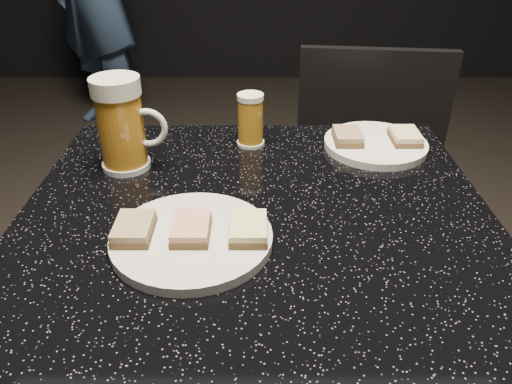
{
  "coord_description": "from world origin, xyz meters",
  "views": [
    {
      "loc": [
        0.0,
        -0.59,
        1.15
      ],
      "look_at": [
        0.0,
        0.0,
        0.8
      ],
      "focal_mm": 35.0,
      "sensor_mm": 36.0,
      "label": 1
    }
  ],
  "objects_px": {
    "plate_small": "(375,144)",
    "table": "(256,341)",
    "plate_large": "(192,239)",
    "beer_tumbler": "(250,120)",
    "beer_mug": "(122,124)",
    "chair": "(367,205)"
  },
  "relations": [
    {
      "from": "plate_large",
      "to": "plate_small",
      "type": "relative_size",
      "value": 1.15
    },
    {
      "from": "plate_large",
      "to": "plate_small",
      "type": "xyz_separation_m",
      "value": [
        0.31,
        0.29,
        0.0
      ]
    },
    {
      "from": "chair",
      "to": "plate_small",
      "type": "bearing_deg",
      "value": -104.35
    },
    {
      "from": "plate_small",
      "to": "beer_mug",
      "type": "height_order",
      "value": "beer_mug"
    },
    {
      "from": "beer_mug",
      "to": "plate_small",
      "type": "bearing_deg",
      "value": 9.75
    },
    {
      "from": "plate_small",
      "to": "chair",
      "type": "bearing_deg",
      "value": 75.65
    },
    {
      "from": "plate_small",
      "to": "table",
      "type": "relative_size",
      "value": 0.25
    },
    {
      "from": "plate_large",
      "to": "chair",
      "type": "xyz_separation_m",
      "value": [
        0.36,
        0.5,
        -0.26
      ]
    },
    {
      "from": "plate_small",
      "to": "beer_tumbler",
      "type": "height_order",
      "value": "beer_tumbler"
    },
    {
      "from": "plate_large",
      "to": "chair",
      "type": "distance_m",
      "value": 0.67
    },
    {
      "from": "plate_large",
      "to": "chair",
      "type": "height_order",
      "value": "chair"
    },
    {
      "from": "plate_small",
      "to": "table",
      "type": "xyz_separation_m",
      "value": [
        -0.22,
        -0.24,
        -0.25
      ]
    },
    {
      "from": "plate_large",
      "to": "plate_small",
      "type": "height_order",
      "value": "same"
    },
    {
      "from": "plate_large",
      "to": "beer_tumbler",
      "type": "relative_size",
      "value": 2.22
    },
    {
      "from": "plate_small",
      "to": "plate_large",
      "type": "bearing_deg",
      "value": -136.17
    },
    {
      "from": "beer_mug",
      "to": "chair",
      "type": "distance_m",
      "value": 0.66
    },
    {
      "from": "plate_large",
      "to": "beer_mug",
      "type": "bearing_deg",
      "value": 121.55
    },
    {
      "from": "plate_small",
      "to": "beer_tumbler",
      "type": "bearing_deg",
      "value": 176.05
    },
    {
      "from": "table",
      "to": "beer_tumbler",
      "type": "distance_m",
      "value": 0.39
    },
    {
      "from": "plate_small",
      "to": "table",
      "type": "distance_m",
      "value": 0.41
    },
    {
      "from": "table",
      "to": "beer_tumbler",
      "type": "bearing_deg",
      "value": 92.23
    },
    {
      "from": "beer_mug",
      "to": "beer_tumbler",
      "type": "distance_m",
      "value": 0.23
    }
  ]
}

